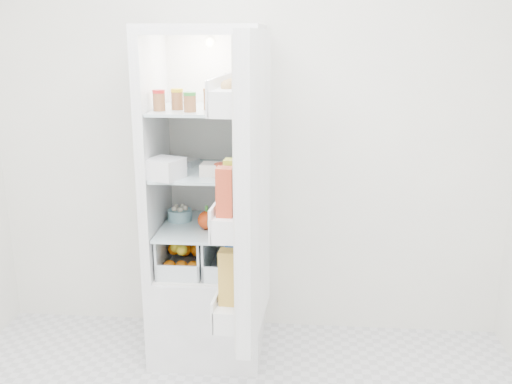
# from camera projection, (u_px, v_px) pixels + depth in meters

# --- Properties ---
(room_walls) EXTENTS (3.02, 3.02, 2.61)m
(room_walls) POSITION_uv_depth(u_px,v_px,m) (201.00, 90.00, 1.72)
(room_walls) COLOR white
(room_walls) RESTS_ON ground
(refrigerator) EXTENTS (0.60, 0.60, 1.80)m
(refrigerator) POSITION_uv_depth(u_px,v_px,m) (209.00, 236.00, 3.19)
(refrigerator) COLOR silver
(refrigerator) RESTS_ON ground
(shelf_low) EXTENTS (0.49, 0.53, 0.01)m
(shelf_low) POSITION_uv_depth(u_px,v_px,m) (207.00, 227.00, 3.11)
(shelf_low) COLOR silver
(shelf_low) RESTS_ON refrigerator
(shelf_mid) EXTENTS (0.49, 0.53, 0.02)m
(shelf_mid) POSITION_uv_depth(u_px,v_px,m) (206.00, 171.00, 3.02)
(shelf_mid) COLOR silver
(shelf_mid) RESTS_ON refrigerator
(shelf_top) EXTENTS (0.49, 0.53, 0.02)m
(shelf_top) POSITION_uv_depth(u_px,v_px,m) (204.00, 109.00, 2.93)
(shelf_top) COLOR silver
(shelf_top) RESTS_ON refrigerator
(crisper_left) EXTENTS (0.23, 0.46, 0.22)m
(crisper_left) POSITION_uv_depth(u_px,v_px,m) (186.00, 248.00, 3.15)
(crisper_left) COLOR silver
(crisper_left) RESTS_ON refrigerator
(crisper_right) EXTENTS (0.23, 0.46, 0.22)m
(crisper_right) POSITION_uv_depth(u_px,v_px,m) (230.00, 250.00, 3.13)
(crisper_right) COLOR silver
(crisper_right) RESTS_ON refrigerator
(condiment_jars) EXTENTS (0.46, 0.16, 0.08)m
(condiment_jars) POSITION_uv_depth(u_px,v_px,m) (200.00, 102.00, 2.81)
(condiment_jars) COLOR #B21919
(condiment_jars) RESTS_ON shelf_top
(squeeze_bottle) EXTENTS (0.07, 0.07, 0.18)m
(squeeze_bottle) POSITION_uv_depth(u_px,v_px,m) (230.00, 91.00, 2.88)
(squeeze_bottle) COLOR silver
(squeeze_bottle) RESTS_ON shelf_top
(tub_white) EXTENTS (0.21, 0.21, 0.10)m
(tub_white) POSITION_uv_depth(u_px,v_px,m) (165.00, 169.00, 2.83)
(tub_white) COLOR white
(tub_white) RESTS_ON shelf_mid
(tub_cream) EXTENTS (0.11, 0.11, 0.06)m
(tub_cream) POSITION_uv_depth(u_px,v_px,m) (212.00, 169.00, 2.91)
(tub_cream) COLOR beige
(tub_cream) RESTS_ON shelf_mid
(tin_red) EXTENTS (0.10, 0.10, 0.07)m
(tin_red) POSITION_uv_depth(u_px,v_px,m) (224.00, 170.00, 2.88)
(tin_red) COLOR red
(tin_red) RESTS_ON shelf_mid
(foil_tray) EXTENTS (0.17, 0.15, 0.04)m
(foil_tray) POSITION_uv_depth(u_px,v_px,m) (184.00, 162.00, 3.13)
(foil_tray) COLOR silver
(foil_tray) RESTS_ON shelf_mid
(red_cabbage) EXTENTS (0.17, 0.17, 0.17)m
(red_cabbage) POSITION_uv_depth(u_px,v_px,m) (237.00, 207.00, 3.15)
(red_cabbage) COLOR #571D4E
(red_cabbage) RESTS_ON shelf_low
(bell_pepper) EXTENTS (0.10, 0.10, 0.10)m
(bell_pepper) POSITION_uv_depth(u_px,v_px,m) (207.00, 220.00, 3.04)
(bell_pepper) COLOR red
(bell_pepper) RESTS_ON shelf_low
(mushroom_bowl) EXTENTS (0.17, 0.17, 0.06)m
(mushroom_bowl) POSITION_uv_depth(u_px,v_px,m) (180.00, 215.00, 3.18)
(mushroom_bowl) COLOR #88BDCB
(mushroom_bowl) RESTS_ON shelf_low
(salad_bag) EXTENTS (0.10, 0.10, 0.10)m
(salad_bag) POSITION_uv_depth(u_px,v_px,m) (216.00, 223.00, 2.99)
(salad_bag) COLOR #A6BD8D
(salad_bag) RESTS_ON shelf_low
(citrus_pile) EXTENTS (0.20, 0.31, 0.16)m
(citrus_pile) POSITION_uv_depth(u_px,v_px,m) (185.00, 254.00, 3.14)
(citrus_pile) COLOR orange
(citrus_pile) RESTS_ON refrigerator
(veg_pile) EXTENTS (0.16, 0.30, 0.10)m
(veg_pile) POSITION_uv_depth(u_px,v_px,m) (230.00, 258.00, 3.14)
(veg_pile) COLOR #1D4C19
(veg_pile) RESTS_ON refrigerator
(fridge_door) EXTENTS (0.21, 0.60, 1.30)m
(fridge_door) POSITION_uv_depth(u_px,v_px,m) (248.00, 194.00, 2.44)
(fridge_door) COLOR silver
(fridge_door) RESTS_ON refrigerator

